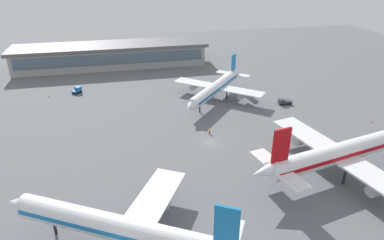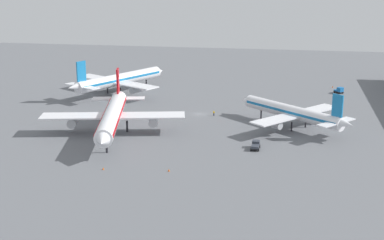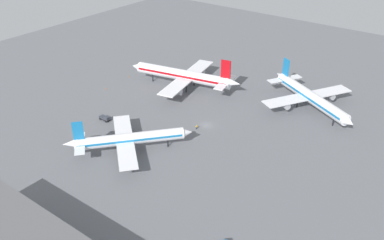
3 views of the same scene
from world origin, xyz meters
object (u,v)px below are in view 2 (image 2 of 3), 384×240
object	(u,v)px
baggage_tug	(339,90)
safety_cone_mid_apron	(103,168)
airplane_taxiing	(119,80)
ground_crew_worker	(214,113)
safety_cone_far_side	(169,170)
safety_cone_near_gate	(333,87)
pushback_tractor	(256,145)
airplane_at_gate	(112,116)
airplane_distant	(293,112)

from	to	relation	value
baggage_tug	safety_cone_mid_apron	world-z (taller)	baggage_tug
airplane_taxiing	safety_cone_mid_apron	world-z (taller)	airplane_taxiing
ground_crew_worker	safety_cone_far_side	size ratio (longest dim) A/B	2.78
airplane_taxiing	baggage_tug	xyz separation A→B (m)	(14.06, -79.62, -4.00)
safety_cone_near_gate	safety_cone_far_side	world-z (taller)	same
baggage_tug	safety_cone_far_side	bearing A→B (deg)	-69.83
ground_crew_worker	safety_cone_near_gate	xyz separation A→B (m)	(48.96, -39.48, -0.55)
airplane_taxiing	safety_cone_far_side	world-z (taller)	airplane_taxiing
safety_cone_near_gate	safety_cone_mid_apron	bearing A→B (deg)	149.87
pushback_tractor	safety_cone_near_gate	xyz separation A→B (m)	(79.26, -24.54, -0.67)
airplane_at_gate	safety_cone_near_gate	distance (m)	98.13
baggage_tug	safety_cone_near_gate	size ratio (longest dim) A/B	6.20
airplane_at_gate	safety_cone_far_side	xyz separation A→B (m)	(-25.12, -21.32, -5.26)
airplane_at_gate	airplane_distant	xyz separation A→B (m)	(15.92, -49.21, -0.99)
airplane_at_gate	ground_crew_worker	distance (m)	35.55
airplane_distant	ground_crew_worker	world-z (taller)	airplane_distant
baggage_tug	ground_crew_worker	size ratio (longest dim) A/B	2.23
baggage_tug	safety_cone_far_side	xyz separation A→B (m)	(-89.14, 44.80, -0.86)
baggage_tug	safety_cone_mid_apron	size ratio (longest dim) A/B	6.20
airplane_taxiing	airplane_distant	size ratio (longest dim) A/B	1.24
airplane_taxiing	airplane_distant	xyz separation A→B (m)	(-34.04, -62.71, -0.59)
safety_cone_mid_apron	pushback_tractor	bearing A→B (deg)	-57.82
safety_cone_mid_apron	airplane_at_gate	bearing A→B (deg)	12.81
airplane_taxiing	baggage_tug	distance (m)	80.95
airplane_at_gate	baggage_tug	world-z (taller)	airplane_at_gate
airplane_taxiing	pushback_tractor	bearing A→B (deg)	-106.09
pushback_tractor	safety_cone_near_gate	world-z (taller)	pushback_tractor
ground_crew_worker	airplane_distant	bearing A→B (deg)	-79.26
safety_cone_far_side	airplane_taxiing	bearing A→B (deg)	24.88
baggage_tug	airplane_taxiing	bearing A→B (deg)	-123.13
safety_cone_far_side	baggage_tug	bearing A→B (deg)	-26.68
baggage_tug	safety_cone_mid_apron	bearing A→B (deg)	-76.64
airplane_distant	pushback_tractor	world-z (taller)	airplane_distant
airplane_at_gate	pushback_tractor	bearing A→B (deg)	70.43
airplane_taxiing	pushback_tractor	world-z (taller)	airplane_taxiing
safety_cone_far_side	airplane_at_gate	bearing A→B (deg)	40.32
airplane_taxiing	ground_crew_worker	world-z (taller)	airplane_taxiing
airplane_taxiing	ground_crew_worker	distance (m)	46.12
airplane_at_gate	airplane_taxiing	distance (m)	51.75
baggage_tug	airplane_at_gate	bearing A→B (deg)	-89.07
airplane_taxiing	ground_crew_worker	size ratio (longest dim) A/B	25.23
airplane_taxiing	safety_cone_near_gate	world-z (taller)	airplane_taxiing
ground_crew_worker	pushback_tractor	bearing A→B (deg)	-122.78
airplane_distant	ground_crew_worker	distance (m)	26.12
airplane_distant	airplane_at_gate	bearing A→B (deg)	58.69
airplane_at_gate	airplane_taxiing	xyz separation A→B (m)	(49.96, 13.50, -0.41)
pushback_tractor	ground_crew_worker	bearing A→B (deg)	28.02
airplane_taxiing	ground_crew_worker	bearing A→B (deg)	-93.15
airplane_taxiing	safety_cone_far_side	xyz separation A→B (m)	(-75.08, -34.82, -4.85)
airplane_distant	ground_crew_worker	xyz separation A→B (m)	(8.95, 24.26, -3.72)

